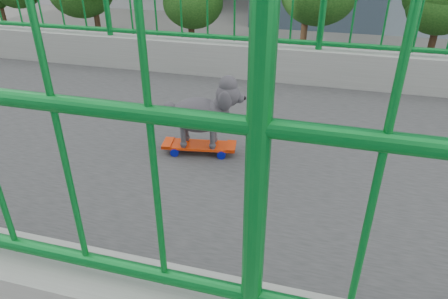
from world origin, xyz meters
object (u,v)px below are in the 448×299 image
object	(u,v)px
poodle	(203,112)
car_3	(278,108)
skateboard	(199,146)
car_0	(268,250)
car_1	(65,151)

from	to	relation	value
poodle	car_3	distance (m)	17.08
skateboard	poodle	world-z (taller)	poodle
poodle	skateboard	bearing A→B (deg)	-90.00
poodle	car_0	xyz separation A→B (m)	(-6.10, -0.33, -6.62)
car_0	car_3	xyz separation A→B (m)	(-9.60, -1.16, 0.07)
skateboard	poodle	xyz separation A→B (m)	(-0.00, 0.03, 0.23)
skateboard	car_3	world-z (taller)	skateboard
car_1	car_3	xyz separation A→B (m)	(-6.40, 7.26, -0.03)
car_0	car_1	bearing A→B (deg)	-110.79
car_3	poodle	bearing A→B (deg)	-174.56
car_1	poodle	bearing A→B (deg)	43.28
skateboard	car_3	bearing A→B (deg)	176.30
car_0	car_1	xyz separation A→B (m)	(-3.20, -8.43, 0.10)
car_1	car_3	bearing A→B (deg)	131.38
car_1	skateboard	bearing A→B (deg)	43.19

